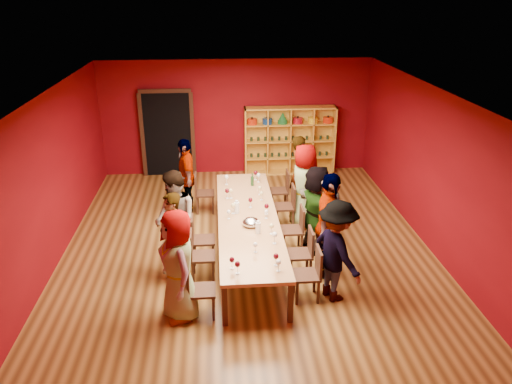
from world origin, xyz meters
TOP-DOWN VIEW (x-y plane):
  - room_shell at (0.00, 0.00)m, footprint 7.10×9.10m
  - tasting_table at (0.00, 0.00)m, footprint 1.10×4.50m
  - doorway at (-1.80, 4.43)m, footprint 1.40×0.17m
  - shelving_unit at (1.40, 4.32)m, footprint 2.40×0.40m
  - chair_person_left_0 at (-0.91, -1.88)m, footprint 0.42×0.42m
  - person_left_0 at (-1.16, -1.88)m, footprint 0.74×0.97m
  - chair_person_left_1 at (-0.91, -0.84)m, footprint 0.42×0.42m
  - person_left_1 at (-1.32, -0.84)m, footprint 0.56×0.68m
  - chair_person_left_2 at (-0.91, -0.25)m, footprint 0.42×0.42m
  - person_left_2 at (-1.31, -0.25)m, footprint 0.78×0.97m
  - chair_person_left_4 at (-0.91, 1.95)m, footprint 0.42×0.42m
  - person_left_4 at (-1.22, 1.95)m, footprint 0.62×1.06m
  - chair_person_right_0 at (0.91, -1.58)m, footprint 0.42×0.42m
  - person_right_0 at (1.30, -1.58)m, footprint 0.85×1.19m
  - chair_person_right_1 at (0.91, -0.90)m, footprint 0.42×0.42m
  - person_right_1 at (1.31, -0.90)m, footprint 0.87×1.22m
  - chair_person_right_2 at (0.91, 0.01)m, footprint 0.42×0.42m
  - person_right_2 at (1.28, 0.01)m, footprint 0.98×1.64m
  - chair_person_right_3 at (0.91, 1.09)m, footprint 0.42×0.42m
  - person_right_3 at (1.24, 1.09)m, footprint 0.73×0.97m
  - chair_person_right_4 at (0.91, 1.96)m, footprint 0.42×0.42m
  - person_right_4 at (1.28, 1.96)m, footprint 0.49×0.64m
  - wine_glass_0 at (0.36, -0.73)m, footprint 0.08×0.08m
  - wine_glass_1 at (-0.28, 0.88)m, footprint 0.08×0.08m
  - wine_glass_2 at (0.03, -1.34)m, footprint 0.07×0.07m
  - wine_glass_3 at (-0.36, -1.80)m, footprint 0.08×0.08m
  - wine_glass_4 at (-0.27, 0.15)m, footprint 0.09×0.09m
  - wine_glass_5 at (0.37, -1.08)m, footprint 0.09×0.09m
  - wine_glass_6 at (0.30, 1.87)m, footprint 0.09×0.09m
  - wine_glass_7 at (-0.36, 0.89)m, footprint 0.09×0.09m
  - wine_glass_8 at (0.08, 0.41)m, footprint 0.08×0.08m
  - wine_glass_9 at (0.32, 0.75)m, footprint 0.07×0.07m
  - wine_glass_10 at (0.31, 1.03)m, footprint 0.08×0.08m
  - wine_glass_11 at (0.35, 0.08)m, footprint 0.09×0.09m
  - wine_glass_12 at (-0.35, 1.64)m, footprint 0.09×0.09m
  - wine_glass_13 at (-0.28, -1.96)m, footprint 0.08×0.08m
  - wine_glass_14 at (0.33, -1.94)m, footprint 0.08×0.08m
  - wine_glass_15 at (-0.35, -0.06)m, footprint 0.07×0.07m
  - wine_glass_16 at (0.31, -1.77)m, footprint 0.08×0.08m
  - wine_glass_17 at (0.33, -0.10)m, footprint 0.07×0.07m
  - wine_glass_18 at (0.35, 1.73)m, footprint 0.08×0.08m
  - spittoon_bowl at (0.03, -0.39)m, footprint 0.31×0.31m
  - carafe_a at (-0.20, 0.18)m, footprint 0.13×0.13m
  - carafe_b at (0.13, -0.67)m, footprint 0.10×0.10m
  - wine_bottle at (0.20, 1.54)m, footprint 0.08×0.08m

SIDE VIEW (x-z plane):
  - chair_person_left_0 at x=-0.91m, z-range 0.05..0.94m
  - chair_person_left_1 at x=-0.91m, z-range 0.05..0.94m
  - chair_person_left_2 at x=-0.91m, z-range 0.05..0.94m
  - chair_person_left_4 at x=-0.91m, z-range 0.05..0.94m
  - chair_person_right_0 at x=0.91m, z-range 0.05..0.94m
  - chair_person_right_1 at x=0.91m, z-range 0.05..0.94m
  - chair_person_right_2 at x=0.91m, z-range 0.05..0.94m
  - chair_person_right_3 at x=0.91m, z-range 0.05..0.94m
  - chair_person_right_4 at x=0.91m, z-range 0.05..0.94m
  - tasting_table at x=0.00m, z-range 0.32..1.07m
  - person_left_1 at x=-1.32m, z-range 0.00..1.61m
  - spittoon_bowl at x=0.03m, z-range 0.74..0.91m
  - person_right_0 at x=1.30m, z-range 0.00..1.70m
  - person_right_4 at x=1.28m, z-range 0.00..1.70m
  - person_right_2 at x=1.28m, z-range 0.00..1.70m
  - person_left_4 at x=-1.22m, z-range 0.00..1.70m
  - wine_bottle at x=0.20m, z-range 0.72..0.99m
  - carafe_b at x=0.13m, z-range 0.74..0.97m
  - carafe_a at x=-0.20m, z-range 0.74..0.99m
  - person_left_2 at x=-1.31m, z-range 0.00..1.76m
  - wine_glass_17 at x=0.33m, z-range 0.79..0.97m
  - wine_glass_15 at x=-0.35m, z-range 0.79..0.97m
  - wine_glass_2 at x=0.03m, z-range 0.79..0.97m
  - person_left_0 at x=-1.16m, z-range 0.00..1.76m
  - wine_glass_9 at x=0.32m, z-range 0.79..0.98m
  - wine_glass_10 at x=0.31m, z-range 0.79..0.98m
  - person_right_3 at x=1.24m, z-range 0.00..1.77m
  - wine_glass_3 at x=-0.36m, z-range 0.79..0.99m
  - wine_glass_14 at x=0.33m, z-range 0.80..1.00m
  - wine_glass_0 at x=0.36m, z-range 0.80..1.00m
  - wine_glass_8 at x=0.08m, z-range 0.80..1.00m
  - wine_glass_1 at x=-0.28m, z-range 0.80..1.00m
  - wine_glass_16 at x=0.31m, z-range 0.80..1.00m
  - wine_glass_13 at x=-0.28m, z-range 0.80..1.01m
  - wine_glass_18 at x=0.35m, z-range 0.80..1.01m
  - wine_glass_7 at x=-0.36m, z-range 0.80..1.01m
  - wine_glass_6 at x=0.30m, z-range 0.80..1.01m
  - wine_glass_11 at x=0.35m, z-range 0.80..1.01m
  - wine_glass_5 at x=0.37m, z-range 0.80..1.02m
  - wine_glass_4 at x=-0.27m, z-range 0.80..1.02m
  - wine_glass_12 at x=-0.35m, z-range 0.80..1.02m
  - person_right_1 at x=1.31m, z-range 0.00..1.89m
  - shelving_unit at x=1.40m, z-range 0.08..1.88m
  - doorway at x=-1.80m, z-range -0.03..2.27m
  - room_shell at x=0.00m, z-range -0.02..3.02m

